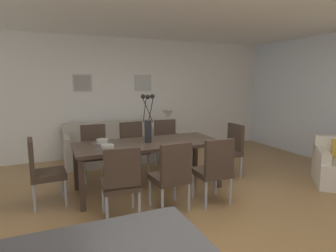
{
  "coord_description": "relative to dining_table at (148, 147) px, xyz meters",
  "views": [
    {
      "loc": [
        -1.64,
        -3.05,
        1.68
      ],
      "look_at": [
        0.07,
        0.89,
        0.98
      ],
      "focal_mm": 30.28,
      "sensor_mm": 36.0,
      "label": 1
    }
  ],
  "objects": [
    {
      "name": "dining_chair_mid_left",
      "position": [
        0.64,
        -0.87,
        -0.16
      ],
      "size": [
        0.45,
        0.45,
        0.92
      ],
      "color": "#3D2D23",
      "rests_on": "ground"
    },
    {
      "name": "ground_plane",
      "position": [
        0.23,
        -0.96,
        -0.67
      ],
      "size": [
        9.0,
        9.0,
        0.0
      ],
      "primitive_type": "plane",
      "color": "olive"
    },
    {
      "name": "dining_chair_head_west",
      "position": [
        -1.51,
        -0.01,
        -0.16
      ],
      "size": [
        0.46,
        0.46,
        0.92
      ],
      "color": "#3D2D23",
      "rests_on": "ground"
    },
    {
      "name": "placemat_near_right",
      "position": [
        -0.66,
        0.2,
        0.07
      ],
      "size": [
        0.32,
        0.32,
        0.01
      ],
      "primitive_type": "cylinder",
      "color": "#4C4742",
      "rests_on": "dining_table"
    },
    {
      "name": "back_wall_panel",
      "position": [
        0.23,
        2.29,
        0.63
      ],
      "size": [
        9.0,
        0.1,
        2.6
      ],
      "primitive_type": "cube",
      "color": "silver",
      "rests_on": "ground"
    },
    {
      "name": "dining_chair_far_left",
      "position": [
        0.02,
        -0.84,
        -0.16
      ],
      "size": [
        0.47,
        0.47,
        0.92
      ],
      "color": "#3D2D23",
      "rests_on": "ground"
    },
    {
      "name": "side_table",
      "position": [
        1.04,
        1.65,
        -0.41
      ],
      "size": [
        0.36,
        0.36,
        0.52
      ],
      "primitive_type": "cube",
      "color": "black",
      "rests_on": "ground"
    },
    {
      "name": "bowl_near_right",
      "position": [
        -0.66,
        0.2,
        0.11
      ],
      "size": [
        0.17,
        0.17,
        0.07
      ],
      "color": "#B2ADA3",
      "rests_on": "dining_table"
    },
    {
      "name": "dining_chair_mid_right",
      "position": [
        0.69,
        0.89,
        -0.16
      ],
      "size": [
        0.46,
        0.46,
        0.92
      ],
      "color": "#3D2D23",
      "rests_on": "ground"
    },
    {
      "name": "dining_table",
      "position": [
        0.0,
        0.0,
        0.0
      ],
      "size": [
        2.2,
        0.9,
        0.74
      ],
      "color": "#3D2D23",
      "rests_on": "ground"
    },
    {
      "name": "dining_chair_near_left",
      "position": [
        -0.64,
        -0.83,
        -0.16
      ],
      "size": [
        0.47,
        0.47,
        0.92
      ],
      "color": "#3D2D23",
      "rests_on": "ground"
    },
    {
      "name": "placemat_near_left",
      "position": [
        -0.66,
        -0.2,
        0.07
      ],
      "size": [
        0.32,
        0.32,
        0.01
      ],
      "primitive_type": "cylinder",
      "color": "#4C4742",
      "rests_on": "dining_table"
    },
    {
      "name": "ceiling_panel",
      "position": [
        0.23,
        -0.56,
        1.97
      ],
      "size": [
        9.0,
        7.2,
        0.08
      ],
      "primitive_type": "cube",
      "color": "white"
    },
    {
      "name": "framed_picture_left",
      "position": [
        -0.67,
        2.22,
        0.95
      ],
      "size": [
        0.38,
        0.03,
        0.36
      ],
      "color": "#B2ADA3"
    },
    {
      "name": "framed_picture_center",
      "position": [
        0.67,
        2.22,
        0.95
      ],
      "size": [
        0.39,
        0.03,
        0.36
      ],
      "color": "#B2ADA3"
    },
    {
      "name": "dining_chair_near_right",
      "position": [
        -0.68,
        0.83,
        -0.16
      ],
      "size": [
        0.45,
        0.45,
        0.92
      ],
      "color": "#3D2D23",
      "rests_on": "ground"
    },
    {
      "name": "dining_chair_far_right",
      "position": [
        0.02,
        0.88,
        -0.16
      ],
      "size": [
        0.46,
        0.46,
        0.92
      ],
      "color": "#3D2D23",
      "rests_on": "ground"
    },
    {
      "name": "sofa",
      "position": [
        -0.13,
        1.74,
        -0.39
      ],
      "size": [
        2.01,
        0.84,
        0.8
      ],
      "color": "#B2A899",
      "rests_on": "ground"
    },
    {
      "name": "bowl_near_left",
      "position": [
        -0.66,
        -0.2,
        0.11
      ],
      "size": [
        0.17,
        0.17,
        0.07
      ],
      "color": "#B2ADA3",
      "rests_on": "dining_table"
    },
    {
      "name": "centerpiece_vase",
      "position": [
        0.0,
        0.0,
        0.35
      ],
      "size": [
        0.21,
        0.23,
        0.73
      ],
      "color": "#232326",
      "rests_on": "dining_table"
    },
    {
      "name": "table_lamp",
      "position": [
        1.04,
        1.65,
        0.22
      ],
      "size": [
        0.22,
        0.22,
        0.51
      ],
      "color": "beige",
      "rests_on": "side_table"
    },
    {
      "name": "dining_chair_head_east",
      "position": [
        1.52,
        0.01,
        -0.16
      ],
      "size": [
        0.45,
        0.45,
        0.92
      ],
      "color": "#3D2D23",
      "rests_on": "ground"
    }
  ]
}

